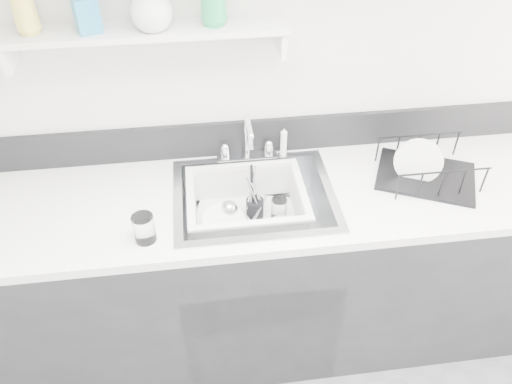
{
  "coord_description": "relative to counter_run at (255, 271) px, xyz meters",
  "views": [
    {
      "loc": [
        -0.19,
        -0.3,
        2.22
      ],
      "look_at": [
        0.0,
        1.14,
        0.98
      ],
      "focal_mm": 35.0,
      "sensor_mm": 36.0,
      "label": 1
    }
  ],
  "objects": [
    {
      "name": "soap_bottle_b",
      "position": [
        -0.54,
        0.23,
        1.16
      ],
      "size": [
        0.1,
        0.1,
        0.17
      ],
      "primitive_type": "imported",
      "rotation": [
        0.0,
        0.0,
        0.35
      ],
      "color": "teal",
      "rests_on": "wall_shelf"
    },
    {
      "name": "dish_rack",
      "position": [
        0.72,
        0.02,
        0.53
      ],
      "size": [
        0.48,
        0.43,
        0.14
      ],
      "primitive_type": null,
      "rotation": [
        0.0,
        0.0,
        -0.43
      ],
      "color": "black",
      "rests_on": "counter_run"
    },
    {
      "name": "side_sprayer",
      "position": [
        0.16,
        0.25,
        0.53
      ],
      "size": [
        0.03,
        0.03,
        0.14
      ],
      "primitive_type": "cylinder",
      "color": "silver",
      "rests_on": "counter_run"
    },
    {
      "name": "backsplash",
      "position": [
        0.0,
        0.3,
        0.54
      ],
      "size": [
        3.2,
        0.02,
        0.16
      ],
      "primitive_type": "cube",
      "color": "black",
      "rests_on": "counter_run"
    },
    {
      "name": "wash_tub",
      "position": [
        -0.03,
        0.01,
        0.38
      ],
      "size": [
        0.56,
        0.5,
        0.19
      ],
      "primitive_type": null,
      "rotation": [
        0.0,
        0.0,
        -0.25
      ],
      "color": "silver",
      "rests_on": "sink"
    },
    {
      "name": "utensil_cup",
      "position": [
        0.01,
        0.04,
        0.36
      ],
      "size": [
        0.07,
        0.07,
        0.25
      ],
      "rotation": [
        0.0,
        0.0,
        -0.31
      ],
      "color": "black",
      "rests_on": "wash_tub"
    },
    {
      "name": "soap_bottle_c",
      "position": [
        -0.32,
        0.21,
        1.16
      ],
      "size": [
        0.15,
        0.15,
        0.18
      ],
      "primitive_type": "imported",
      "rotation": [
        0.0,
        0.0,
        -0.03
      ],
      "color": "silver",
      "rests_on": "wall_shelf"
    },
    {
      "name": "wall_shelf",
      "position": [
        -0.35,
        0.23,
        1.05
      ],
      "size": [
        1.0,
        0.16,
        0.12
      ],
      "color": "silver",
      "rests_on": "room_shell"
    },
    {
      "name": "counter_run",
      "position": [
        0.0,
        0.0,
        0.0
      ],
      "size": [
        3.2,
        0.62,
        0.92
      ],
      "color": "black",
      "rests_on": "ground"
    },
    {
      "name": "faucet",
      "position": [
        0.0,
        0.25,
        0.52
      ],
      "size": [
        0.26,
        0.18,
        0.23
      ],
      "color": "silver",
      "rests_on": "counter_run"
    },
    {
      "name": "tumbler_counter",
      "position": [
        -0.42,
        -0.19,
        0.51
      ],
      "size": [
        0.1,
        0.1,
        0.11
      ],
      "primitive_type": "cylinder",
      "rotation": [
        0.0,
        0.0,
        -0.44
      ],
      "color": "white",
      "rests_on": "counter_run"
    },
    {
      "name": "room_shell",
      "position": [
        0.0,
        -0.8,
        1.22
      ],
      "size": [
        3.5,
        3.0,
        2.6
      ],
      "color": "silver",
      "rests_on": "ground"
    },
    {
      "name": "ladle",
      "position": [
        -0.03,
        0.0,
        0.35
      ],
      "size": [
        0.31,
        0.21,
        0.08
      ],
      "primitive_type": null,
      "rotation": [
        0.0,
        0.0,
        -0.39
      ],
      "color": "silver",
      "rests_on": "wash_tub"
    },
    {
      "name": "bowl_small",
      "position": [
        0.1,
        -0.06,
        0.32
      ],
      "size": [
        0.13,
        0.13,
        0.04
      ],
      "primitive_type": "imported",
      "rotation": [
        0.0,
        0.0,
        0.11
      ],
      "color": "white",
      "rests_on": "wash_tub"
    },
    {
      "name": "tumbler_in_tub",
      "position": [
        0.11,
        0.03,
        0.35
      ],
      "size": [
        0.07,
        0.07,
        0.09
      ],
      "primitive_type": "cylinder",
      "rotation": [
        0.0,
        0.0,
        0.09
      ],
      "color": "white",
      "rests_on": "wash_tub"
    },
    {
      "name": "soap_bottle_a",
      "position": [
        -0.74,
        0.23,
        1.18
      ],
      "size": [
        0.1,
        0.1,
        0.21
      ],
      "primitive_type": "imported",
      "rotation": [
        0.0,
        0.0,
        -0.26
      ],
      "color": "#E8D358",
      "rests_on": "wall_shelf"
    },
    {
      "name": "sink",
      "position": [
        0.0,
        0.0,
        0.37
      ],
      "size": [
        0.64,
        0.52,
        0.2
      ],
      "primitive_type": null,
      "color": "silver",
      "rests_on": "counter_run"
    },
    {
      "name": "plate_stack",
      "position": [
        -0.12,
        -0.03,
        0.33
      ],
      "size": [
        0.22,
        0.22,
        0.09
      ],
      "rotation": [
        0.0,
        0.0,
        0.34
      ],
      "color": "white",
      "rests_on": "wash_tub"
    }
  ]
}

